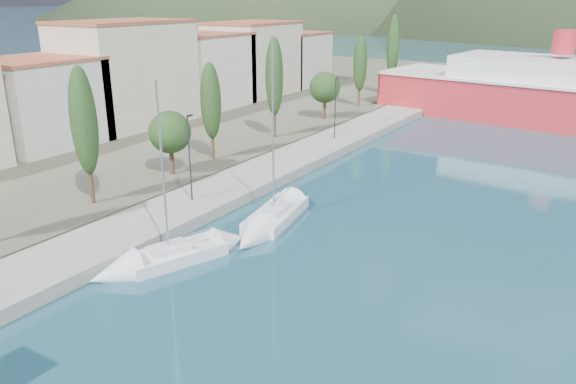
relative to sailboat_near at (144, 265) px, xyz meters
The scene contains 8 objects.
ground 113.11m from the sailboat_near, 87.42° to the left, with size 1400.00×1400.00×0.00m, color #204C5D.
quay 19.39m from the sailboat_near, 101.65° to the left, with size 5.00×88.00×0.80m, color gray.
land_strip 50.97m from the sailboat_near, 145.33° to the left, with size 70.00×148.00×0.70m, color #565644.
town_buildings 40.57m from the sailboat_near, 131.99° to the left, with size 9.20×69.20×11.30m.
tree_row 28.18m from the sailboat_near, 110.28° to the left, with size 3.60×64.42×11.31m.
lamp_posts 9.84m from the sailboat_near, 115.52° to the left, with size 0.15×44.47×6.06m.
sailboat_near is the anchor object (origin of this frame).
sailboat_mid 8.39m from the sailboat_near, 72.34° to the left, with size 4.09×9.38×13.08m.
Camera 1 is at (16.79, -12.49, 14.53)m, focal length 35.00 mm.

